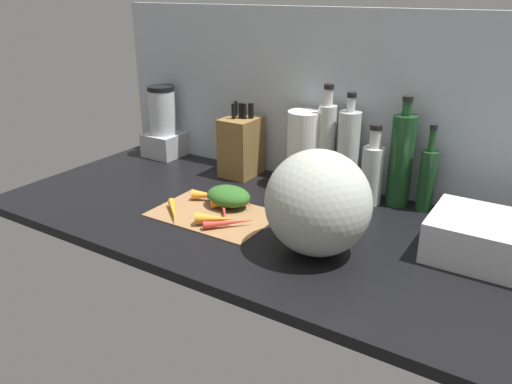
{
  "coord_description": "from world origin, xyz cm",
  "views": [
    {
      "loc": [
        74.92,
        -121.13,
        66.07
      ],
      "look_at": [
        4.52,
        -9.7,
        12.3
      ],
      "focal_mm": 35.46,
      "sensor_mm": 36.0,
      "label": 1
    }
  ],
  "objects_px": {
    "cutting_board": "(213,214)",
    "carrot_6": "(231,203)",
    "carrot_0": "(207,196)",
    "carrot_1": "(173,211)",
    "carrot_4": "(231,198)",
    "paper_towel_roll": "(304,150)",
    "bottle_3": "(401,159)",
    "blender_appliance": "(163,126)",
    "bottle_2": "(372,172)",
    "carrot_3": "(232,199)",
    "carrot_5": "(224,208)",
    "dish_rack": "(483,238)",
    "carrot_2": "(229,223)",
    "bottle_4": "(427,178)",
    "bottle_1": "(348,153)",
    "bottle_0": "(326,146)",
    "winter_squash": "(318,203)",
    "carrot_7": "(215,219)",
    "knife_block": "(241,146)"
  },
  "relations": [
    {
      "from": "cutting_board",
      "to": "dish_rack",
      "type": "relative_size",
      "value": 1.4
    },
    {
      "from": "carrot_5",
      "to": "bottle_1",
      "type": "height_order",
      "value": "bottle_1"
    },
    {
      "from": "carrot_0",
      "to": "bottle_1",
      "type": "bearing_deg",
      "value": 41.14
    },
    {
      "from": "carrot_0",
      "to": "cutting_board",
      "type": "bearing_deg",
      "value": -42.06
    },
    {
      "from": "carrot_5",
      "to": "bottle_1",
      "type": "bearing_deg",
      "value": 54.14
    },
    {
      "from": "carrot_5",
      "to": "winter_squash",
      "type": "distance_m",
      "value": 0.38
    },
    {
      "from": "paper_towel_roll",
      "to": "bottle_0",
      "type": "height_order",
      "value": "bottle_0"
    },
    {
      "from": "carrot_3",
      "to": "blender_appliance",
      "type": "distance_m",
      "value": 0.62
    },
    {
      "from": "carrot_1",
      "to": "carrot_6",
      "type": "xyz_separation_m",
      "value": [
        0.12,
        0.14,
        0.0
      ]
    },
    {
      "from": "carrot_0",
      "to": "bottle_3",
      "type": "relative_size",
      "value": 0.29
    },
    {
      "from": "paper_towel_roll",
      "to": "blender_appliance",
      "type": "bearing_deg",
      "value": 179.55
    },
    {
      "from": "cutting_board",
      "to": "bottle_3",
      "type": "distance_m",
      "value": 0.62
    },
    {
      "from": "carrot_4",
      "to": "bottle_3",
      "type": "xyz_separation_m",
      "value": [
        0.46,
        0.29,
        0.13
      ]
    },
    {
      "from": "carrot_4",
      "to": "knife_block",
      "type": "relative_size",
      "value": 0.64
    },
    {
      "from": "paper_towel_roll",
      "to": "dish_rack",
      "type": "bearing_deg",
      "value": -18.07
    },
    {
      "from": "carrot_5",
      "to": "carrot_1",
      "type": "bearing_deg",
      "value": -139.72
    },
    {
      "from": "carrot_2",
      "to": "dish_rack",
      "type": "xyz_separation_m",
      "value": [
        0.65,
        0.21,
        0.04
      ]
    },
    {
      "from": "carrot_3",
      "to": "paper_towel_roll",
      "type": "height_order",
      "value": "paper_towel_roll"
    },
    {
      "from": "carrot_1",
      "to": "paper_towel_roll",
      "type": "bearing_deg",
      "value": 63.72
    },
    {
      "from": "bottle_2",
      "to": "carrot_1",
      "type": "bearing_deg",
      "value": -138.08
    },
    {
      "from": "carrot_6",
      "to": "bottle_2",
      "type": "bearing_deg",
      "value": 38.94
    },
    {
      "from": "carrot_0",
      "to": "carrot_1",
      "type": "bearing_deg",
      "value": -97.7
    },
    {
      "from": "carrot_5",
      "to": "carrot_3",
      "type": "bearing_deg",
      "value": 102.07
    },
    {
      "from": "winter_squash",
      "to": "paper_towel_roll",
      "type": "height_order",
      "value": "winter_squash"
    },
    {
      "from": "carrot_2",
      "to": "bottle_4",
      "type": "relative_size",
      "value": 0.55
    },
    {
      "from": "bottle_1",
      "to": "carrot_5",
      "type": "bearing_deg",
      "value": -125.86
    },
    {
      "from": "carrot_0",
      "to": "bottle_3",
      "type": "height_order",
      "value": "bottle_3"
    },
    {
      "from": "carrot_1",
      "to": "knife_block",
      "type": "xyz_separation_m",
      "value": [
        -0.03,
        0.43,
        0.09
      ]
    },
    {
      "from": "carrot_7",
      "to": "carrot_3",
      "type": "bearing_deg",
      "value": 106.88
    },
    {
      "from": "carrot_4",
      "to": "bottle_0",
      "type": "xyz_separation_m",
      "value": [
        0.2,
        0.28,
        0.14
      ]
    },
    {
      "from": "cutting_board",
      "to": "carrot_6",
      "type": "height_order",
      "value": "carrot_6"
    },
    {
      "from": "cutting_board",
      "to": "carrot_4",
      "type": "relative_size",
      "value": 2.12
    },
    {
      "from": "carrot_1",
      "to": "bottle_3",
      "type": "height_order",
      "value": "bottle_3"
    },
    {
      "from": "paper_towel_roll",
      "to": "bottle_3",
      "type": "xyz_separation_m",
      "value": [
        0.33,
        0.02,
        0.02
      ]
    },
    {
      "from": "blender_appliance",
      "to": "bottle_3",
      "type": "relative_size",
      "value": 0.82
    },
    {
      "from": "bottle_0",
      "to": "carrot_6",
      "type": "bearing_deg",
      "value": -118.48
    },
    {
      "from": "bottle_0",
      "to": "bottle_3",
      "type": "bearing_deg",
      "value": 1.03
    },
    {
      "from": "knife_block",
      "to": "bottle_0",
      "type": "relative_size",
      "value": 0.74
    },
    {
      "from": "carrot_0",
      "to": "paper_towel_roll",
      "type": "relative_size",
      "value": 0.37
    },
    {
      "from": "cutting_board",
      "to": "carrot_6",
      "type": "relative_size",
      "value": 2.92
    },
    {
      "from": "carrot_6",
      "to": "carrot_4",
      "type": "bearing_deg",
      "value": 122.48
    },
    {
      "from": "carrot_3",
      "to": "blender_appliance",
      "type": "bearing_deg",
      "value": 152.19
    },
    {
      "from": "carrot_5",
      "to": "winter_squash",
      "type": "height_order",
      "value": "winter_squash"
    },
    {
      "from": "bottle_2",
      "to": "bottle_4",
      "type": "bearing_deg",
      "value": 13.04
    },
    {
      "from": "winter_squash",
      "to": "carrot_2",
      "type": "bearing_deg",
      "value": -177.25
    },
    {
      "from": "bottle_4",
      "to": "bottle_3",
      "type": "bearing_deg",
      "value": 179.82
    },
    {
      "from": "winter_squash",
      "to": "bottle_0",
      "type": "bearing_deg",
      "value": 112.48
    },
    {
      "from": "blender_appliance",
      "to": "carrot_3",
      "type": "bearing_deg",
      "value": -27.81
    },
    {
      "from": "carrot_0",
      "to": "carrot_6",
      "type": "distance_m",
      "value": 0.1
    },
    {
      "from": "bottle_2",
      "to": "carrot_2",
      "type": "bearing_deg",
      "value": -124.82
    }
  ]
}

